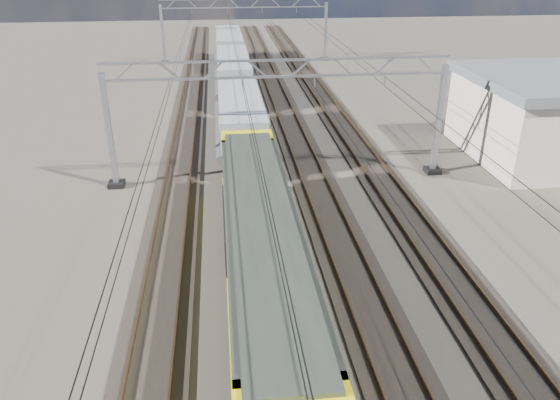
{
  "coord_description": "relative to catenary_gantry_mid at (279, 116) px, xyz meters",
  "views": [
    {
      "loc": [
        -3.29,
        -25.88,
        12.81
      ],
      "look_at": [
        -0.84,
        -3.95,
        2.4
      ],
      "focal_mm": 35.0,
      "sensor_mm": 36.0,
      "label": 1
    }
  ],
  "objects": [
    {
      "name": "ground",
      "position": [
        -0.0,
        -4.0,
        -3.91
      ],
      "size": [
        160.0,
        160.0,
        0.0
      ],
      "primitive_type": "plane",
      "color": "black",
      "rests_on": "ground"
    },
    {
      "name": "track_outer_west",
      "position": [
        -6.0,
        -4.0,
        -3.83
      ],
      "size": [
        2.6,
        140.0,
        0.3
      ],
      "color": "black",
      "rests_on": "ground"
    },
    {
      "name": "track_loco",
      "position": [
        -2.0,
        -4.0,
        -3.83
      ],
      "size": [
        2.6,
        140.0,
        0.3
      ],
      "color": "black",
      "rests_on": "ground"
    },
    {
      "name": "track_inner_east",
      "position": [
        2.0,
        -4.0,
        -3.83
      ],
      "size": [
        2.6,
        140.0,
        0.3
      ],
      "color": "black",
      "rests_on": "ground"
    },
    {
      "name": "track_outer_east",
      "position": [
        6.0,
        -4.0,
        -3.83
      ],
      "size": [
        2.6,
        140.0,
        0.3
      ],
      "color": "black",
      "rests_on": "ground"
    },
    {
      "name": "catenary_gantry_mid",
      "position": [
        0.0,
        0.0,
        0.0
      ],
      "size": [
        19.9,
        0.9,
        7.11
      ],
      "color": "#99A0A7",
      "rests_on": "ground"
    },
    {
      "name": "catenary_gantry_far",
      "position": [
        0.0,
        36.0,
        0.0
      ],
      "size": [
        19.9,
        0.9,
        7.11
      ],
      "color": "#99A0A7",
      "rests_on": "ground"
    },
    {
      "name": "overhead_wires",
      "position": [
        -0.0,
        4.0,
        1.84
      ],
      "size": [
        12.03,
        140.0,
        0.53
      ],
      "color": "black",
      "rests_on": "ground"
    },
    {
      "name": "locomotive",
      "position": [
        -2.0,
        -12.18,
        -1.58
      ],
      "size": [
        2.76,
        21.1,
        3.62
      ],
      "color": "black",
      "rests_on": "ground"
    },
    {
      "name": "hopper_wagon_lead",
      "position": [
        -2.0,
        5.51,
        -1.67
      ],
      "size": [
        3.38,
        13.0,
        3.25
      ],
      "color": "black",
      "rests_on": "ground"
    },
    {
      "name": "hopper_wagon_mid",
      "position": [
        -2.0,
        19.71,
        -1.67
      ],
      "size": [
        3.38,
        13.0,
        3.25
      ],
      "color": "black",
      "rests_on": "ground"
    },
    {
      "name": "hopper_wagon_third",
      "position": [
        -2.0,
        33.91,
        -1.67
      ],
      "size": [
        3.38,
        13.0,
        3.25
      ],
      "color": "black",
      "rests_on": "ground"
    }
  ]
}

